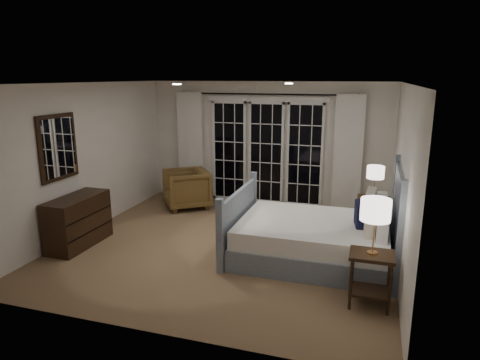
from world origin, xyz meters
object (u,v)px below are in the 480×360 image
(lamp_right, at_px, (376,173))
(nightstand_right, at_px, (373,212))
(dresser, at_px, (78,221))
(armchair, at_px, (186,189))
(bed, at_px, (317,237))
(lamp_left, at_px, (376,210))
(nightstand_left, at_px, (371,271))

(lamp_right, bearing_deg, nightstand_right, 180.00)
(dresser, bearing_deg, armchair, 71.39)
(bed, relative_size, lamp_left, 3.60)
(bed, xyz_separation_m, armchair, (-2.85, 1.76, 0.05))
(nightstand_right, bearing_deg, nightstand_left, -89.95)
(nightstand_right, bearing_deg, dresser, -158.67)
(armchair, xyz_separation_m, dresser, (-0.79, -2.34, 0.01))
(nightstand_right, bearing_deg, bed, -123.46)
(nightstand_right, height_order, lamp_right, lamp_right)
(nightstand_left, relative_size, nightstand_right, 0.96)
(bed, xyz_separation_m, nightstand_right, (0.75, 1.14, 0.11))
(nightstand_right, bearing_deg, armchair, 170.12)
(lamp_right, xyz_separation_m, dresser, (-4.39, -1.72, -0.70))
(bed, distance_m, nightstand_left, 1.36)
(bed, relative_size, nightstand_left, 3.58)
(nightstand_left, height_order, armchair, armchair)
(nightstand_left, height_order, lamp_left, lamp_left)
(bed, relative_size, dresser, 2.07)
(bed, xyz_separation_m, lamp_left, (0.75, -1.13, 0.82))
(nightstand_right, height_order, lamp_left, lamp_left)
(bed, height_order, nightstand_left, bed)
(armchair, bearing_deg, nightstand_left, 14.91)
(bed, xyz_separation_m, dresser, (-3.64, -0.58, 0.06))
(dresser, bearing_deg, lamp_left, -7.10)
(bed, height_order, armchair, bed)
(nightstand_right, height_order, armchair, armchair)
(lamp_right, bearing_deg, dresser, -158.67)
(bed, relative_size, lamp_right, 4.35)
(lamp_left, bearing_deg, armchair, 141.28)
(lamp_left, bearing_deg, bed, 123.72)
(lamp_left, bearing_deg, nightstand_right, 90.05)
(nightstand_left, xyz_separation_m, armchair, (-3.61, 2.89, -0.04))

